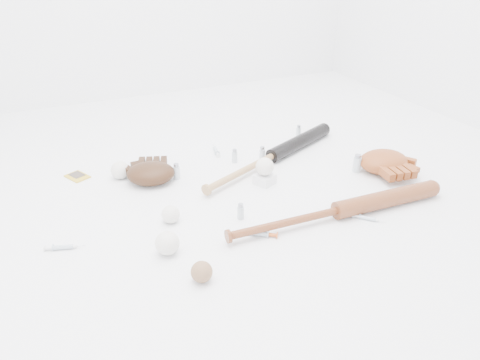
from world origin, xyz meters
name	(u,v)px	position (x,y,z in m)	size (l,w,h in m)	color
bat_dark	(273,156)	(0.27, 0.22, 0.03)	(0.94, 0.07, 0.07)	black
bat_wood	(338,210)	(0.26, -0.31, 0.03)	(0.94, 0.07, 0.07)	brown
glove_dark	(151,173)	(-0.30, 0.27, 0.04)	(0.24, 0.24, 0.09)	#331C0E
glove_tan	(384,161)	(0.68, -0.07, 0.05)	(0.27, 0.27, 0.10)	brown
trading_card	(77,176)	(-0.58, 0.45, 0.00)	(0.07, 0.10, 0.01)	gold
pedestal	(264,179)	(0.14, 0.05, 0.02)	(0.07, 0.07, 0.04)	white
baseball_on_pedestal	(265,167)	(0.14, 0.05, 0.08)	(0.08, 0.08, 0.08)	silver
baseball_left	(171,214)	(-0.32, -0.08, 0.03)	(0.07, 0.07, 0.07)	silver
baseball_upper	(120,170)	(-0.41, 0.36, 0.04)	(0.08, 0.08, 0.08)	silver
baseball_mid	(167,243)	(-0.38, -0.26, 0.04)	(0.08, 0.08, 0.08)	silver
baseball_aged	(202,272)	(-0.33, -0.44, 0.03)	(0.07, 0.07, 0.07)	brown
syringe_0	(63,247)	(-0.70, -0.09, 0.01)	(0.15, 0.03, 0.02)	#ADBCC6
syringe_1	(258,233)	(-0.07, -0.29, 0.01)	(0.17, 0.03, 0.02)	#ADBCC6
syringe_2	(216,151)	(0.07, 0.44, 0.01)	(0.15, 0.03, 0.02)	#ADBCC6
syringe_3	(368,218)	(0.35, -0.37, 0.01)	(0.13, 0.02, 0.02)	#ADBCC6
syringe_4	(295,144)	(0.47, 0.35, 0.01)	(0.16, 0.03, 0.02)	#ADBCC6
vial_0	(262,153)	(0.24, 0.27, 0.03)	(0.03, 0.03, 0.07)	#B2BDC3
vial_1	(298,131)	(0.55, 0.45, 0.03)	(0.02, 0.02, 0.06)	#B2BDC3
vial_2	(177,171)	(-0.19, 0.25, 0.04)	(0.03, 0.03, 0.07)	#B2BDC3
vial_3	(357,163)	(0.57, -0.02, 0.04)	(0.04, 0.04, 0.08)	#B2BDC3
vial_4	(241,211)	(-0.07, -0.16, 0.03)	(0.02, 0.02, 0.06)	#B2BDC3
vial_5	(235,156)	(0.11, 0.30, 0.03)	(0.03, 0.03, 0.07)	#B2BDC3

